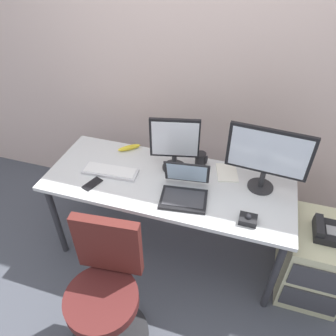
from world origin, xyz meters
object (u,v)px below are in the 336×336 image
Objects in this scene: file_cabinet at (313,260)px; monitor_side at (175,143)px; trackball_mouse at (248,219)px; monitor_main at (268,155)px; desk_phone at (326,231)px; office_chair at (106,295)px; coffee_mug at (201,159)px; banana at (129,148)px; paper_notepad at (227,173)px; keyboard at (110,171)px; cell_phone at (92,184)px; laptop at (185,189)px.

monitor_side reaches higher than file_cabinet.
monitor_main is at bearing 81.93° from trackball_mouse.
monitor_main is at bearing 160.07° from desk_phone.
file_cabinet is at bearing 31.09° from office_chair.
coffee_mug is 0.54× the size of banana.
paper_notepad is at bearing 8.25° from monitor_side.
monitor_main is (-0.47, 0.15, 0.73)m from file_cabinet.
monitor_main reaches higher than keyboard.
office_chair is at bearing -99.47° from monitor_side.
monitor_side reaches higher than paper_notepad.
banana is (-0.42, 0.12, -0.21)m from monitor_side.
cell_phone is at bearing -155.53° from paper_notepad.
banana is (-0.26, 1.06, 0.33)m from office_chair.
laptop is at bearing -127.07° from paper_notepad.
coffee_mug is 0.60m from banana.
monitor_main is at bearing 48.93° from office_chair.
trackball_mouse is (1.03, -0.19, 0.01)m from keyboard.
banana is at bearing 171.93° from monitor_main.
coffee_mug is at bearing 167.12° from paper_notepad.
monitor_main is 0.53m from coffee_mug.
trackball_mouse is 1.08× the size of coffee_mug.
office_chair is 1.10m from monitor_side.
monitor_side is (-1.10, 0.18, 0.69)m from file_cabinet.
monitor_side is at bearing 170.80° from file_cabinet.
monitor_main is 1.10m from banana.
trackball_mouse is at bearing -65.61° from paper_notepad.
coffee_mug is (-0.93, 0.28, 0.51)m from file_cabinet.
banana is at bearing 99.69° from cell_phone.
monitor_side is 1.01× the size of keyboard.
trackball_mouse is (0.44, -0.12, -0.03)m from laptop.
cell_phone is at bearing -112.61° from keyboard.
office_chair reaches higher than cell_phone.
monitor_side is at bearing 177.42° from monitor_main.
banana is (-0.60, 0.02, -0.03)m from coffee_mug.
trackball_mouse is at bearing -14.98° from laptop.
laptop reaches higher than file_cabinet.
monitor_main is at bearing 162.21° from file_cabinet.
office_chair is 2.29× the size of monitor_side.
laptop is at bearing -175.93° from desk_phone.
desk_phone is 0.47× the size of monitor_side.
coffee_mug is at bearing 25.73° from keyboard.
desk_phone is 1.96× the size of coffee_mug.
monitor_main is 0.38m from paper_notepad.
desk_phone is at bearing -11.79° from banana.
monitor_side is 1.22× the size of laptop.
monitor_main reaches higher than file_cabinet.
coffee_mug is (0.33, 1.04, 0.36)m from office_chair.
cell_phone is (-1.14, -0.32, -0.27)m from monitor_main.
office_chair is at bearing -76.06° from banana.
office_chair is (-1.26, -0.76, 0.14)m from file_cabinet.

